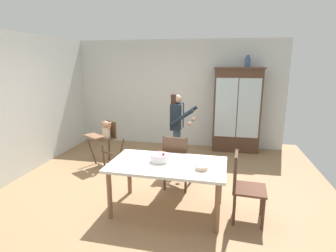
% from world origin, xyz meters
% --- Properties ---
extents(ground_plane, '(6.24, 6.24, 0.00)m').
position_xyz_m(ground_plane, '(0.00, 0.00, 0.00)').
color(ground_plane, '#93704C').
extents(wall_back, '(5.32, 0.06, 2.70)m').
position_xyz_m(wall_back, '(0.00, 2.63, 1.35)').
color(wall_back, silver).
rests_on(wall_back, ground_plane).
extents(wall_left, '(0.06, 5.32, 2.70)m').
position_xyz_m(wall_left, '(-2.63, 0.00, 1.35)').
color(wall_left, silver).
rests_on(wall_left, ground_plane).
extents(china_cabinet, '(1.16, 0.48, 2.03)m').
position_xyz_m(china_cabinet, '(1.49, 2.37, 1.02)').
color(china_cabinet, '#4C3323').
rests_on(china_cabinet, ground_plane).
extents(ceramic_vase, '(0.13, 0.13, 0.27)m').
position_xyz_m(ceramic_vase, '(1.67, 2.37, 2.15)').
color(ceramic_vase, '#3D567F').
rests_on(ceramic_vase, china_cabinet).
extents(high_chair_with_toddler, '(0.79, 0.84, 0.95)m').
position_xyz_m(high_chair_with_toddler, '(-1.26, 0.89, 0.65)').
color(high_chair_with_toddler, '#4C3323').
rests_on(high_chair_with_toddler, ground_plane).
extents(adult_person, '(0.53, 0.52, 1.53)m').
position_xyz_m(adult_person, '(0.25, 1.03, 0.97)').
color(adult_person, '#33425B').
rests_on(adult_person, ground_plane).
extents(dining_table, '(1.69, 1.00, 0.74)m').
position_xyz_m(dining_table, '(0.39, -0.70, 0.65)').
color(dining_table, silver).
rests_on(dining_table, ground_plane).
extents(birthday_cake, '(0.28, 0.28, 0.19)m').
position_xyz_m(birthday_cake, '(0.26, -0.64, 0.79)').
color(birthday_cake, white).
rests_on(birthday_cake, dining_table).
extents(serving_bowl, '(0.18, 0.18, 0.05)m').
position_xyz_m(serving_bowl, '(0.88, -0.83, 0.77)').
color(serving_bowl, '#C6AD93').
rests_on(serving_bowl, dining_table).
extents(dining_chair_far_side, '(0.48, 0.48, 0.96)m').
position_xyz_m(dining_chair_far_side, '(0.41, -0.01, 0.56)').
color(dining_chair_far_side, '#4C3323').
rests_on(dining_chair_far_side, ground_plane).
extents(dining_chair_right_end, '(0.47, 0.47, 0.96)m').
position_xyz_m(dining_chair_right_end, '(1.44, -0.73, 0.56)').
color(dining_chair_right_end, '#4C3323').
rests_on(dining_chair_right_end, ground_plane).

